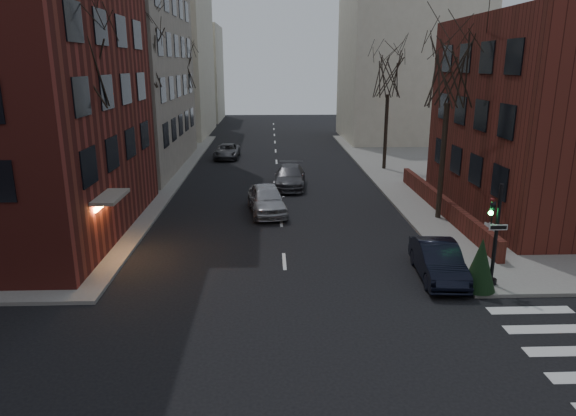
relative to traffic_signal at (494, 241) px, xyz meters
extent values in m
cube|color=#582019|center=(8.56, 10.01, 3.59)|extent=(12.00, 14.00, 11.00)
cube|color=#582019|center=(1.36, 10.01, -1.26)|extent=(0.35, 16.00, 1.00)
cube|color=beige|center=(-22.94, 46.01, 7.09)|extent=(14.00, 16.00, 18.00)
cube|color=beige|center=(7.06, 41.01, 6.09)|extent=(14.00, 14.00, 16.00)
cube|color=beige|center=(-20.94, 63.01, 5.09)|extent=(10.00, 12.00, 14.00)
cylinder|color=black|center=(0.06, 0.01, 0.24)|extent=(0.14, 0.14, 4.00)
cylinder|color=black|center=(0.06, 0.01, -1.66)|extent=(0.44, 0.44, 0.20)
imported|color=black|center=(-0.19, 0.01, 1.09)|extent=(0.16, 0.20, 1.00)
sphere|color=#19FF4C|center=(-0.26, -0.04, 1.14)|extent=(0.18, 0.18, 0.18)
cube|color=white|center=(0.06, -0.11, 0.59)|extent=(0.70, 0.03, 0.22)
cylinder|color=#2D231C|center=(-16.74, 5.01, 1.57)|extent=(0.28, 0.28, 6.65)
cylinder|color=#2D231C|center=(-16.74, 17.01, 1.74)|extent=(0.28, 0.28, 7.00)
cylinder|color=#2D231C|center=(-16.74, 31.01, 1.39)|extent=(0.28, 0.28, 6.30)
cylinder|color=#2D231C|center=(0.86, 9.01, 1.39)|extent=(0.28, 0.28, 6.30)
cylinder|color=#2D231C|center=(0.86, 23.01, 1.22)|extent=(0.28, 0.28, 5.95)
cylinder|color=black|center=(-16.14, 13.01, 1.24)|extent=(0.12, 0.12, 6.00)
sphere|color=#FFA54C|center=(-16.14, 13.01, 4.34)|extent=(0.36, 0.36, 0.36)
cylinder|color=black|center=(-16.14, 33.01, 1.24)|extent=(0.12, 0.12, 6.00)
sphere|color=#FFA54C|center=(-16.14, 33.01, 4.34)|extent=(0.36, 0.36, 0.36)
imported|color=black|center=(-1.74, 1.01, -1.17)|extent=(1.85, 4.55, 1.47)
imported|color=#9F9FA5|center=(-8.74, 10.69, -1.07)|extent=(2.63, 5.14, 1.68)
imported|color=#45454B|center=(-7.14, 17.19, -1.15)|extent=(2.56, 5.39, 1.52)
imported|color=#414146|center=(-12.48, 28.99, -1.26)|extent=(2.28, 4.72, 1.30)
cube|color=white|center=(2.14, 5.07, -1.33)|extent=(0.55, 0.64, 0.86)
cone|color=black|center=(-0.64, -0.49, -0.73)|extent=(1.56, 1.56, 2.05)
camera|label=1|loc=(-8.54, -18.22, 6.53)|focal=32.00mm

